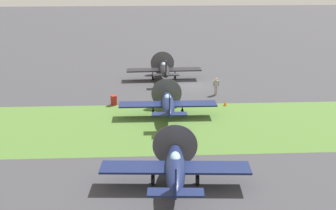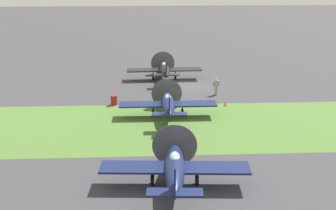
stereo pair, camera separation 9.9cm
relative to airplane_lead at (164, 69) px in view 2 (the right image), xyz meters
name	(u,v)px [view 2 (the right image)]	position (x,y,z in m)	size (l,w,h in m)	color
ground_plane	(188,85)	(2.50, -2.12, -1.25)	(160.00, 160.00, 0.00)	#38383D
grass_verge	(202,126)	(2.50, -13.98, -1.25)	(120.00, 11.00, 0.01)	#476B2D
airplane_lead	(164,69)	(0.00, 0.00, 0.00)	(8.35, 6.63, 2.99)	black
airplane_wingman	(168,104)	(-0.19, -11.90, 0.00)	(8.36, 6.65, 3.00)	#141E47
airplane_trail	(175,167)	(-0.37, -23.80, 0.09)	(8.98, 7.10, 3.20)	#141E47
ground_crew_chief	(216,86)	(4.94, -5.70, -0.34)	(0.63, 0.38, 1.73)	#9E998E
fuel_drum	(114,100)	(-5.05, -8.30, -0.80)	(0.60, 0.60, 0.90)	maroon
runway_marker_cone	(225,103)	(5.29, -9.10, -1.03)	(0.36, 0.36, 0.44)	orange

